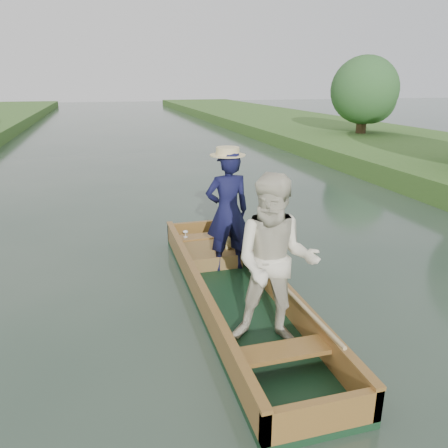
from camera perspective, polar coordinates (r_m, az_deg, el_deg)
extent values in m
plane|color=#283D30|center=(6.06, 1.55, -10.31)|extent=(120.00, 120.00, 0.00)
cylinder|color=#47331E|center=(21.13, 17.51, 12.44)|extent=(0.44, 0.44, 2.08)
sphere|color=#265221|center=(21.05, 17.89, 16.32)|extent=(2.95, 2.95, 2.95)
sphere|color=#265221|center=(21.64, 18.72, 15.21)|extent=(2.20, 2.20, 2.20)
cube|color=#13321C|center=(6.04, 1.55, -9.97)|extent=(1.10, 5.00, 0.08)
cube|color=#905F2C|center=(5.83, -3.28, -8.87)|extent=(0.08, 5.00, 0.32)
cube|color=#905F2C|center=(6.10, 6.20, -7.65)|extent=(0.08, 5.00, 0.32)
cube|color=#905F2C|center=(8.15, -3.52, -0.78)|extent=(1.10, 0.08, 0.32)
cube|color=#905F2C|center=(4.05, 12.76, -23.26)|extent=(1.10, 0.08, 0.32)
cube|color=#905F2C|center=(5.75, -3.32, -7.27)|extent=(0.10, 5.00, 0.04)
cube|color=#905F2C|center=(6.02, 6.25, -6.11)|extent=(0.10, 5.00, 0.04)
cube|color=#905F2C|center=(7.61, -2.63, -1.69)|extent=(0.94, 0.30, 0.05)
cube|color=#905F2C|center=(4.62, 7.66, -16.12)|extent=(0.94, 0.30, 0.05)
imported|color=#101133|center=(6.59, 0.46, 1.65)|extent=(0.69, 0.47, 1.86)
cylinder|color=beige|center=(6.40, 0.48, 9.30)|extent=(0.52, 0.52, 0.12)
imported|color=beige|center=(4.71, 6.73, -5.00)|extent=(1.15, 1.04, 1.93)
cube|color=brown|center=(7.17, -1.88, -3.90)|extent=(0.85, 0.90, 0.22)
sphere|color=tan|center=(7.07, 0.81, -2.17)|extent=(0.23, 0.23, 0.23)
sphere|color=tan|center=(7.00, 0.84, -0.89)|extent=(0.17, 0.17, 0.17)
sphere|color=tan|center=(6.96, 0.35, -0.36)|extent=(0.06, 0.06, 0.06)
sphere|color=tan|center=(7.00, 1.34, -0.27)|extent=(0.06, 0.06, 0.06)
sphere|color=tan|center=(6.95, 1.00, -1.20)|extent=(0.07, 0.07, 0.07)
sphere|color=tan|center=(7.01, 0.06, -2.05)|extent=(0.08, 0.08, 0.08)
sphere|color=tan|center=(7.07, 1.66, -1.89)|extent=(0.08, 0.08, 0.08)
sphere|color=tan|center=(7.06, 0.44, -3.04)|extent=(0.09, 0.09, 0.09)
sphere|color=tan|center=(7.09, 1.33, -2.95)|extent=(0.09, 0.09, 0.09)
cylinder|color=silver|center=(7.54, -5.04, -1.69)|extent=(0.07, 0.07, 0.01)
cylinder|color=silver|center=(7.53, -5.05, -1.41)|extent=(0.01, 0.01, 0.08)
ellipsoid|color=silver|center=(7.51, -5.06, -1.01)|extent=(0.09, 0.09, 0.05)
cylinder|color=tan|center=(6.10, 5.09, -5.35)|extent=(0.04, 4.35, 0.20)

